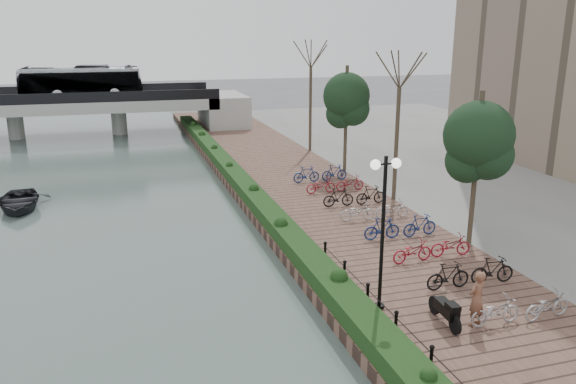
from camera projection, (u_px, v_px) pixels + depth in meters
name	position (u px, v px, depth m)	size (l,w,h in m)	color
promenade	(315.00, 202.00, 30.93)	(8.00, 75.00, 0.50)	brown
inland_pavement	(554.00, 181.00, 35.39)	(24.00, 75.00, 0.50)	slate
hedge	(245.00, 186.00, 32.13)	(1.10, 56.00, 0.60)	#163412
chain_fence	(412.00, 341.00, 15.75)	(0.10, 14.10, 0.70)	black
lamppost	(384.00, 201.00, 17.45)	(1.02, 0.32, 5.08)	black
motorcycle	(445.00, 309.00, 17.28)	(0.50, 1.60, 1.00)	black
pedestrian	(477.00, 299.00, 17.08)	(0.65, 0.43, 1.78)	brown
bicycle_parking	(389.00, 219.00, 25.72)	(2.40, 19.89, 1.00)	#B0B0B5
street_trees	(429.00, 154.00, 26.67)	(3.20, 37.12, 6.80)	#3E3224
bridge	(28.00, 101.00, 50.47)	(36.00, 10.77, 6.50)	#ABACA6
boat	(18.00, 201.00, 30.33)	(3.14, 4.39, 0.91)	#212227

